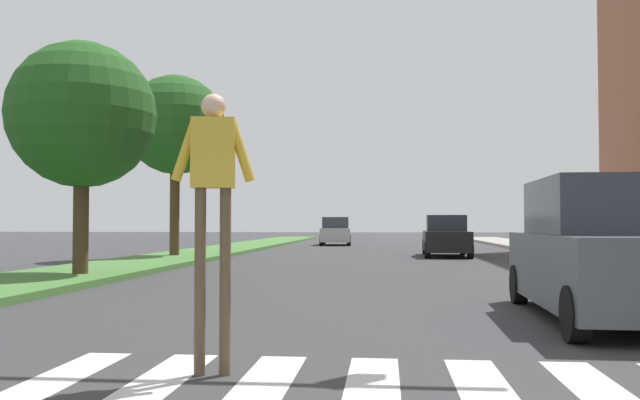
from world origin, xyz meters
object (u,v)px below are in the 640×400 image
object	(u,v)px
tree_far	(175,125)
sedan_midblock	(446,237)
suv_crossing	(605,252)
tree_mid	(82,116)
pedestrian_performer	(213,187)
sedan_distant	(336,232)

from	to	relation	value
tree_far	sedan_midblock	distance (m)	11.52
suv_crossing	sedan_midblock	bearing A→B (deg)	91.91
tree_mid	pedestrian_performer	size ratio (longest dim) A/B	2.21
pedestrian_performer	sedan_midblock	world-z (taller)	pedestrian_performer
tree_far	suv_crossing	bearing A→B (deg)	-53.63
sedan_distant	suv_crossing	bearing A→B (deg)	-79.03
tree_far	sedan_distant	distance (m)	17.69
sedan_distant	sedan_midblock	bearing A→B (deg)	-67.86
pedestrian_performer	sedan_distant	size ratio (longest dim) A/B	0.61
tree_far	suv_crossing	size ratio (longest dim) A/B	1.45
tree_mid	suv_crossing	distance (m)	12.01
suv_crossing	sedan_midblock	distance (m)	17.84
tree_mid	suv_crossing	size ratio (longest dim) A/B	1.18
pedestrian_performer	sedan_midblock	xyz separation A→B (m)	(3.96, 21.67, -0.89)
tree_mid	tree_far	distance (m)	9.25
sedan_midblock	sedan_distant	distance (m)	14.48
pedestrian_performer	suv_crossing	distance (m)	6.00
tree_mid	tree_far	bearing A→B (deg)	94.13
pedestrian_performer	suv_crossing	size ratio (longest dim) A/B	0.54
tree_mid	suv_crossing	xyz separation A→B (m)	(10.20, -5.59, -2.96)
sedan_midblock	sedan_distant	xyz separation A→B (m)	(-5.46, 13.41, 0.01)
pedestrian_performer	tree_far	bearing A→B (deg)	108.74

